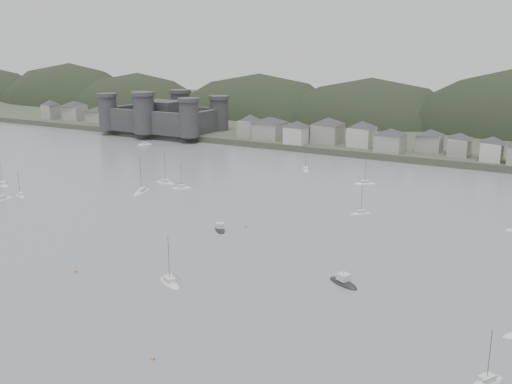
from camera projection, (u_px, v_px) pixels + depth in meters
The scene contains 10 objects.
ground at pixel (68, 303), 115.34m from camera, with size 900.00×900.00×0.00m, color slate.
far_shore_land at pixel (431, 123), 362.45m from camera, with size 900.00×250.00×3.00m, color #383D2D.
forested_ridge at pixel (427, 150), 341.84m from camera, with size 851.55×103.94×102.57m.
castle at pixel (163, 115), 321.42m from camera, with size 66.00×43.00×20.00m.
waterfront_town at pixel (489, 145), 242.54m from camera, with size 451.48×28.46×12.92m.
sailboat_lead at pixel (20, 196), 194.83m from camera, with size 7.39×4.66×9.68m.
moored_fleet at pixel (225, 223), 165.70m from camera, with size 227.76×177.72×13.67m.
motor_launch_near at pixel (343, 283), 124.29m from camera, with size 8.62×6.35×3.95m.
motor_launch_far at pixel (220, 229), 159.71m from camera, with size 6.55×6.72×3.67m.
mooring_buoys at pixel (188, 239), 152.16m from camera, with size 192.64×102.66×0.70m.
Camera 1 is at (85.40, -73.29, 50.27)m, focal length 40.66 mm.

